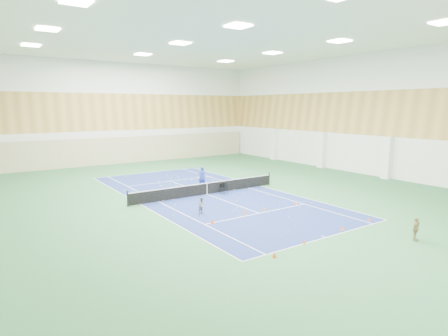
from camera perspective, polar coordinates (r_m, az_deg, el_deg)
The scene contains 20 objects.
ground at distance 29.40m, azimuth -2.60°, elevation -4.05°, with size 40.00×40.00×0.00m, color #2B643A.
room_shell at distance 28.62m, azimuth -2.69°, elevation 7.72°, with size 36.00×40.00×12.00m, color white, non-canonical shape.
wood_cladding at distance 28.64m, azimuth -2.72°, elevation 11.73°, with size 36.00×40.00×8.00m, color tan, non-canonical shape.
ceiling_light_grid at distance 29.07m, azimuth -2.79°, elevation 19.47°, with size 21.40×25.40×0.06m, color white, non-canonical shape.
court_surface at distance 29.40m, azimuth -2.60°, elevation -4.04°, with size 10.97×23.77×0.01m, color navy.
tennis_balls_scatter at distance 29.39m, azimuth -2.61°, elevation -3.96°, with size 10.57×22.77×0.07m, color yellow, non-canonical shape.
tennis_net at distance 29.28m, azimuth -2.61°, elevation -3.00°, with size 12.80×0.10×1.10m, color black, non-canonical shape.
back_curtain at distance 46.89m, azimuth -15.39°, elevation 2.61°, with size 35.40×0.16×3.20m, color #C6B793.
coach at distance 31.83m, azimuth -3.40°, elevation -1.37°, with size 0.65×0.43×1.80m, color navy.
child_court at distance 24.05m, azimuth -3.37°, elevation -5.71°, with size 0.54×0.42×1.12m, color gray.
child_apron at distance 21.66m, azimuth 27.18°, elevation -8.27°, with size 0.73×0.30×1.24m, color tan.
ball_cart at distance 29.44m, azimuth -0.04°, elevation -3.18°, with size 0.49×0.49×0.84m, color black, non-canonical shape.
cone_svc_a at distance 22.20m, azimuth -1.77°, elevation -8.15°, with size 0.22×0.22×0.25m, color #F34C0C.
cone_svc_b at distance 24.17m, azimuth 3.08°, elevation -6.70°, with size 0.22×0.22×0.24m, color orange.
cone_svc_c at distance 25.12m, azimuth 6.08°, elevation -6.15°, with size 0.21×0.21×0.23m, color orange.
cone_svc_d at distance 26.95m, azimuth 10.87°, elevation -5.17°, with size 0.23×0.23×0.25m, color orange.
cone_base_a at distance 17.61m, azimuth 7.70°, elevation -13.01°, with size 0.21×0.21×0.23m, color #D5410B.
cone_base_b at distance 19.53m, azimuth 12.07°, elevation -10.90°, with size 0.19×0.19×0.21m, color #FF450D.
cone_base_c at distance 22.03m, azimuth 17.56°, elevation -8.73°, with size 0.22×0.22×0.24m, color orange.
cone_base_d at distance 24.37m, azimuth 21.26°, elevation -7.26°, with size 0.18×0.18×0.20m, color #FD4B0D.
Camera 1 is at (-14.96, -24.39, 6.77)m, focal length 30.00 mm.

